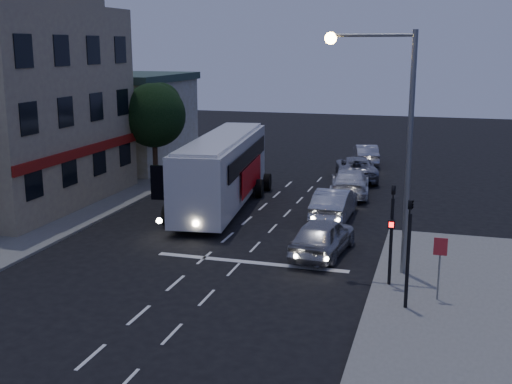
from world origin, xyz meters
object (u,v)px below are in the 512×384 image
(traffic_signal_side, at_px, (409,241))
(car_sedan_c, at_px, (356,168))
(car_sedan_b, at_px, (350,182))
(car_sedan_a, at_px, (334,204))
(car_suv, at_px, (323,236))
(car_extra, at_px, (366,154))
(tour_bus, at_px, (223,169))
(street_tree, at_px, (154,112))
(regulatory_sign, at_px, (440,258))
(traffic_signal_main, at_px, (392,223))
(streetlight, at_px, (392,125))

(traffic_signal_side, bearing_deg, car_sedan_c, 101.93)
(car_sedan_b, bearing_deg, car_sedan_c, -93.31)
(car_sedan_a, height_order, car_sedan_c, car_sedan_a)
(car_sedan_a, relative_size, traffic_signal_side, 1.18)
(car_suv, bearing_deg, traffic_signal_side, 133.07)
(car_sedan_b, relative_size, car_extra, 1.20)
(car_extra, xyz_separation_m, traffic_signal_side, (4.47, -26.65, 1.69))
(traffic_signal_side, bearing_deg, car_sedan_b, 104.40)
(car_suv, height_order, traffic_signal_side, traffic_signal_side)
(car_extra, bearing_deg, tour_bus, 55.94)
(car_sedan_a, relative_size, car_sedan_c, 0.87)
(car_sedan_c, distance_m, street_tree, 13.49)
(car_sedan_c, relative_size, street_tree, 0.89)
(car_sedan_b, bearing_deg, car_suv, 85.98)
(car_sedan_a, relative_size, regulatory_sign, 2.19)
(tour_bus, bearing_deg, car_sedan_a, -15.29)
(car_sedan_c, height_order, traffic_signal_main, traffic_signal_main)
(car_sedan_c, bearing_deg, streetlight, 90.08)
(tour_bus, xyz_separation_m, car_sedan_a, (6.24, -0.95, -1.29))
(tour_bus, xyz_separation_m, car_sedan_c, (6.01, 9.19, -1.32))
(car_sedan_c, xyz_separation_m, car_extra, (-0.06, 5.78, -0.03))
(car_suv, relative_size, regulatory_sign, 2.13)
(regulatory_sign, xyz_separation_m, streetlight, (-1.96, 2.44, 4.14))
(car_suv, distance_m, car_sedan_c, 15.89)
(car_extra, height_order, traffic_signal_side, traffic_signal_side)
(car_sedan_c, bearing_deg, traffic_signal_side, 90.83)
(traffic_signal_main, xyz_separation_m, traffic_signal_side, (0.70, -1.98, 0.00))
(traffic_signal_main, height_order, street_tree, street_tree)
(regulatory_sign, bearing_deg, car_sedan_a, 117.93)
(car_extra, height_order, regulatory_sign, regulatory_sign)
(traffic_signal_side, bearing_deg, car_suv, 126.54)
(car_suv, bearing_deg, streetlight, 156.33)
(car_sedan_a, height_order, streetlight, streetlight)
(car_suv, xyz_separation_m, car_sedan_c, (-0.70, 15.88, -0.03))
(car_suv, bearing_deg, traffic_signal_main, 141.37)
(car_suv, height_order, car_sedan_b, car_suv)
(car_sedan_a, relative_size, streetlight, 0.54)
(traffic_signal_side, xyz_separation_m, street_tree, (-16.51, 16.22, 2.08))
(car_suv, distance_m, traffic_signal_side, 6.43)
(car_sedan_c, bearing_deg, tour_bus, 45.73)
(car_sedan_a, bearing_deg, tour_bus, -8.01)
(car_sedan_a, bearing_deg, car_sedan_c, -88.04)
(car_sedan_c, relative_size, car_extra, 1.24)
(car_sedan_b, height_order, car_extra, car_sedan_b)
(car_sedan_c, height_order, regulatory_sign, regulatory_sign)
(car_extra, xyz_separation_m, streetlight, (3.51, -23.25, 5.00))
(traffic_signal_side, distance_m, regulatory_sign, 1.61)
(traffic_signal_side, relative_size, regulatory_sign, 1.86)
(streetlight, bearing_deg, tour_bus, 138.80)
(regulatory_sign, xyz_separation_m, street_tree, (-17.51, 15.26, 2.90))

